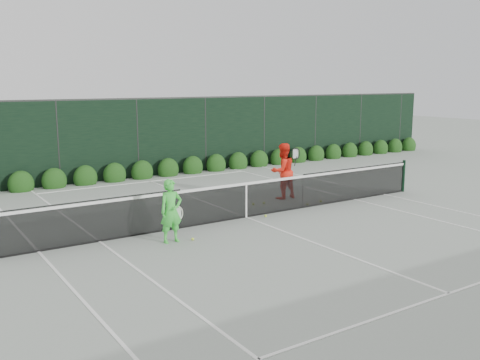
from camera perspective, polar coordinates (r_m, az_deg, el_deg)
ground at (r=14.69m, az=0.66°, el=-4.02°), size 80.00×80.00×0.00m
tennis_net at (r=14.55m, az=0.58°, el=-2.00°), size 12.90×0.10×1.07m
player_woman at (r=12.41m, az=-7.36°, el=-3.31°), size 0.62×0.35×1.48m
player_man at (r=16.92m, az=4.58°, el=0.96°), size 0.93×0.68×1.77m
court_lines at (r=14.69m, az=0.66°, el=-3.99°), size 11.03×23.83×0.01m
windscreen_fence at (r=12.26m, az=7.76°, el=0.22°), size 32.00×21.07×3.06m
hedge_row at (r=20.83m, az=-10.39°, el=0.80°), size 31.66×0.65×0.94m
tennis_balls at (r=15.40m, az=3.26°, el=-3.21°), size 5.30×2.27×0.07m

